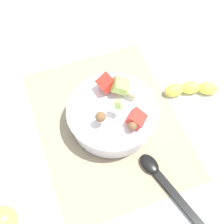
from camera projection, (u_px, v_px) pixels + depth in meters
name	position (u px, v px, depth m)	size (l,w,h in m)	color
ground_plane	(108.00, 124.00, 0.84)	(2.40, 2.40, 0.00)	silver
placemat	(108.00, 123.00, 0.83)	(0.47, 0.36, 0.01)	gray
salad_bowl	(112.00, 113.00, 0.80)	(0.23, 0.23, 0.11)	white
serving_spoon	(164.00, 182.00, 0.74)	(0.24, 0.09, 0.01)	black
whole_apple	(3.00, 221.00, 0.67)	(0.07, 0.07, 0.08)	#8CB74C
banana_whole	(191.00, 88.00, 0.87)	(0.07, 0.15, 0.04)	yellow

